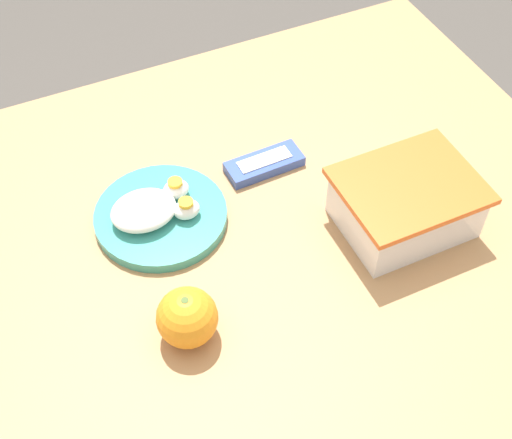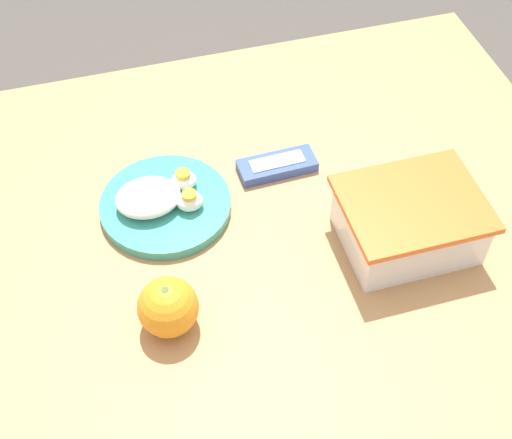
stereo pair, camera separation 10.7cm
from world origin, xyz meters
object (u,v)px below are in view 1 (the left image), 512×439
object	(u,v)px
orange_fruit	(187,317)
candy_bar	(264,164)
food_container	(405,206)
rice_plate	(158,214)

from	to	relation	value
orange_fruit	candy_bar	bearing A→B (deg)	-133.15
food_container	candy_bar	bearing A→B (deg)	-54.17
orange_fruit	candy_bar	distance (m)	0.34
candy_bar	food_container	bearing A→B (deg)	125.83
food_container	rice_plate	distance (m)	0.38
food_container	candy_bar	distance (m)	0.24
food_container	rice_plate	bearing A→B (deg)	-25.44
candy_bar	rice_plate	bearing A→B (deg)	10.13
food_container	candy_bar	world-z (taller)	food_container
orange_fruit	candy_bar	xyz separation A→B (m)	(-0.23, -0.24, -0.03)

